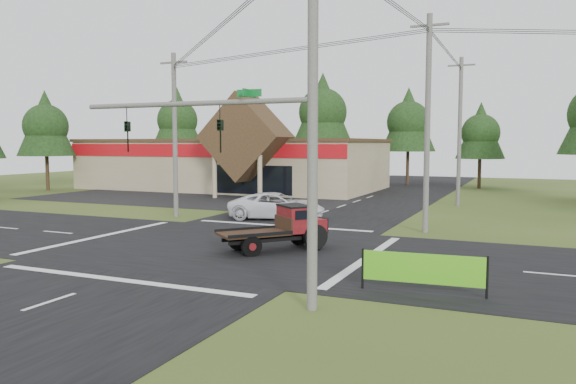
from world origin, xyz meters
The scene contains 19 objects.
ground centered at (0.00, 0.00, 0.00)m, with size 120.00×120.00×0.00m, color #374A1A.
road_ns centered at (0.00, 0.00, 0.01)m, with size 12.00×120.00×0.02m, color black.
road_ew centered at (0.00, 0.00, 0.01)m, with size 120.00×12.00×0.02m, color black.
parking_apron centered at (-14.00, 19.00, 0.01)m, with size 28.00×14.00×0.02m, color black.
cvs_building centered at (-15.70, 29.57, 2.78)m, with size 30.40×18.20×9.19m.
traffic_signal_mast centered at (5.82, -7.50, 4.43)m, with size 8.12×0.24×7.00m.
utility_pole_nr centered at (7.50, -7.50, 5.64)m, with size 2.00×0.30×11.00m.
utility_pole_nw centered at (-8.00, 8.00, 5.39)m, with size 2.00×0.30×10.50m.
utility_pole_ne centered at (8.00, 8.00, 5.89)m, with size 2.00×0.30×11.50m.
utility_pole_n centered at (8.00, 22.00, 5.74)m, with size 2.00×0.30×11.20m.
tree_row_a centered at (-30.00, 40.00, 8.05)m, with size 6.72×6.72×12.12m.
tree_row_b centered at (-20.00, 42.00, 6.70)m, with size 5.60×5.60×10.10m.
tree_row_c centered at (-10.00, 41.00, 8.72)m, with size 7.28×7.28×13.13m.
tree_row_d centered at (0.00, 42.00, 7.38)m, with size 6.16×6.16×11.11m.
tree_row_e centered at (8.00, 40.00, 6.03)m, with size 5.04×5.04×9.09m.
tree_side_w centered at (-32.00, 20.00, 6.70)m, with size 5.60×5.60×10.10m.
antique_flatbed_truck centered at (2.77, 0.10, 1.03)m, with size 1.87×4.90×2.05m, color #4E0B12, non-canonical shape.
roadside_banner centered at (10.11, -4.52, 0.68)m, with size 3.95×0.12×1.35m, color #4FB017, non-canonical shape.
white_pickup centered at (-1.54, 9.66, 0.84)m, with size 2.78×6.02×1.67m, color white.
Camera 1 is at (13.21, -22.26, 4.79)m, focal length 35.00 mm.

